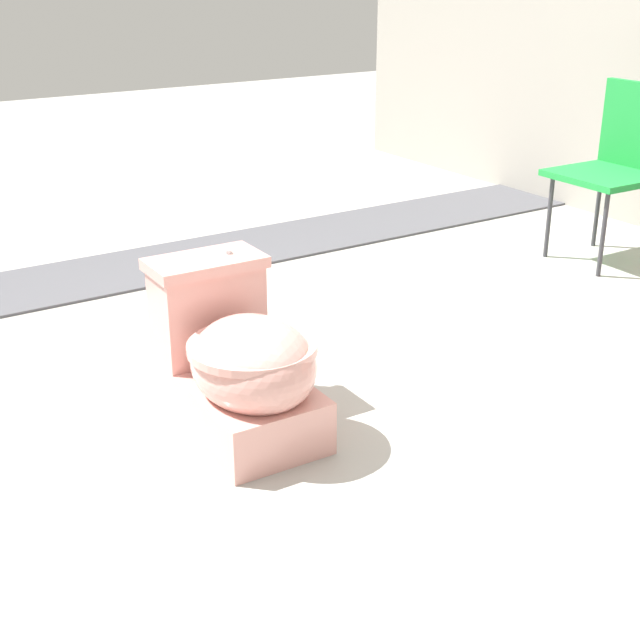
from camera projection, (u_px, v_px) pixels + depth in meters
name	position (u px, v px, depth m)	size (l,w,h in m)	color
ground_plane	(246.00, 382.00, 3.12)	(14.00, 14.00, 0.00)	#A8A59E
gravel_strip	(206.00, 255.00, 4.42)	(0.56, 8.00, 0.01)	#4C4C51
toilet	(239.00, 364.00, 2.74)	(0.64, 0.40, 0.52)	#E09E93
folding_chair_left	(623.00, 154.00, 4.22)	(0.45, 0.45, 0.83)	#1E8C38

